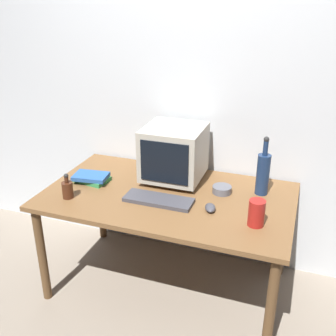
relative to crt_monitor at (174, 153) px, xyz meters
name	(u,v)px	position (x,y,z in m)	size (l,w,h in m)	color
ground_plane	(168,284)	(0.04, -0.22, -0.90)	(6.00, 6.00, 0.00)	gray
back_wall	(193,91)	(0.04, 0.29, 0.35)	(4.00, 0.08, 2.50)	silver
desk	(168,205)	(0.04, -0.22, -0.27)	(1.55, 0.90, 0.71)	brown
crt_monitor	(174,153)	(0.00, 0.00, 0.00)	(0.38, 0.39, 0.37)	#B2AD9E
keyboard	(159,200)	(0.02, -0.33, -0.18)	(0.42, 0.15, 0.02)	#3F3F47
computer_mouse	(210,208)	(0.34, -0.33, -0.17)	(0.06, 0.10, 0.04)	#3F3F47
bottle_tall	(263,173)	(0.58, -0.01, -0.05)	(0.08, 0.08, 0.38)	navy
bottle_short	(68,189)	(-0.53, -0.47, -0.13)	(0.07, 0.07, 0.16)	#472314
book_stack	(91,178)	(-0.51, -0.22, -0.16)	(0.25, 0.19, 0.06)	#33894C
cd_spindle	(222,190)	(0.35, -0.08, -0.17)	(0.12, 0.12, 0.04)	#595B66
metal_canister	(256,213)	(0.61, -0.40, -0.12)	(0.09, 0.09, 0.15)	#A51E19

